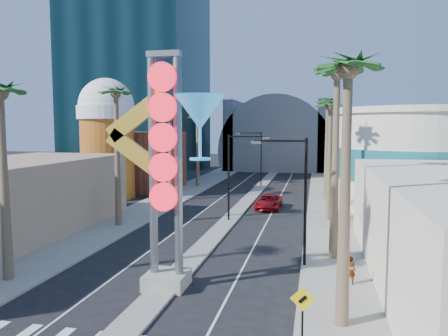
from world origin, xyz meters
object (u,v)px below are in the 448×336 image
(neon_sign, at_px, (180,153))
(red_pickup, at_px, (269,202))
(pedestrian_b, at_px, (345,209))
(pedestrian_a, at_px, (350,270))

(neon_sign, xyz_separation_m, red_pickup, (2.14, 23.95, -6.56))
(neon_sign, distance_m, red_pickup, 24.92)
(pedestrian_b, bearing_deg, pedestrian_a, 105.11)
(red_pickup, height_order, pedestrian_b, pedestrian_b)
(neon_sign, relative_size, pedestrian_b, 7.91)
(neon_sign, relative_size, red_pickup, 2.34)
(neon_sign, height_order, red_pickup, neon_sign)
(pedestrian_a, relative_size, pedestrian_b, 0.96)
(red_pickup, relative_size, pedestrian_b, 3.38)
(pedestrian_a, height_order, pedestrian_b, pedestrian_b)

